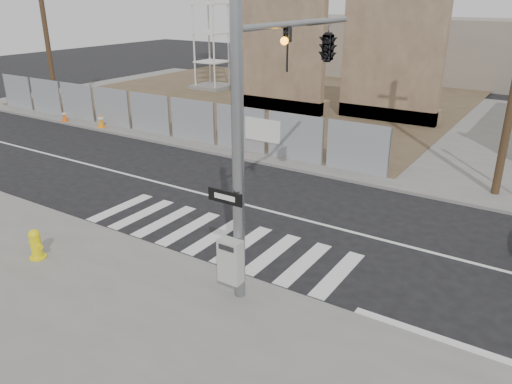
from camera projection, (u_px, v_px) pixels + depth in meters
The scene contains 12 objects.
ground at pixel (260, 208), 16.88m from camera, with size 100.00×100.00×0.00m, color black.
sidewalk_far at pixel (394, 123), 27.79m from camera, with size 50.00×20.00×0.12m, color slate.
signal_pole at pixel (301, 80), 12.26m from camera, with size 0.96×5.87×7.00m.
chain_link_fence at pixel (147, 113), 25.41m from camera, with size 24.60×0.04×2.00m, color gray.
concrete_wall_left at pixel (278, 56), 29.38m from camera, with size 6.00×1.30×8.00m.
concrete_wall_right at pixel (392, 62), 26.88m from camera, with size 5.50×1.30×8.00m.
utility_pole_left at pixel (45, 24), 28.32m from camera, with size 1.60×0.28×10.00m.
fire_hydrant at pixel (36, 244), 13.32m from camera, with size 0.53×0.53×0.84m.
traffic_cone_a at pixel (64, 115), 27.89m from camera, with size 0.42×0.42×0.67m.
traffic_cone_b at pixel (101, 120), 26.60m from camera, with size 0.43×0.43×0.75m.
traffic_cone_c at pixel (200, 134), 24.11m from camera, with size 0.45×0.45×0.67m.
traffic_cone_d at pixel (237, 147), 21.95m from camera, with size 0.46×0.46×0.74m.
Camera 1 is at (8.29, -13.08, 6.74)m, focal length 35.00 mm.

